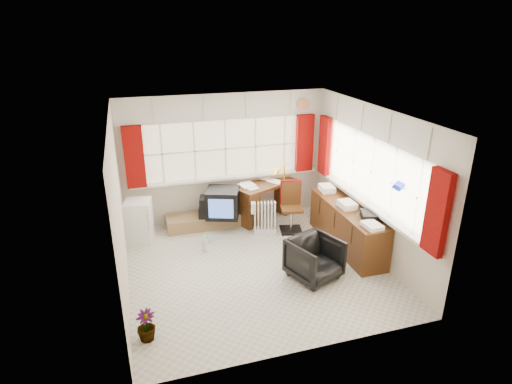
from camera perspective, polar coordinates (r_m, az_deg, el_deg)
ground at (r=7.07m, az=-0.04°, el=-9.92°), size 4.00×4.00×0.00m
room_walls at (r=6.41m, az=-0.04°, el=1.56°), size 4.00×4.00×4.00m
window_back at (r=8.37m, az=-3.92°, el=2.39°), size 3.70×0.12×3.60m
window_right at (r=7.38m, az=14.56°, el=-1.01°), size 0.12×3.70×3.60m
curtains at (r=7.54m, az=4.65°, el=4.26°), size 3.83×3.83×1.15m
overhead_cabinets at (r=7.42m, az=5.09°, el=10.29°), size 3.98×3.98×0.48m
desk at (r=8.61m, az=1.06°, el=-0.80°), size 1.43×1.11×0.78m
desk_lamp at (r=8.36m, az=3.83°, el=3.09°), size 0.17×0.14×0.43m
task_chair at (r=8.09m, az=4.68°, el=-1.64°), size 0.48×0.50×0.96m
office_chair at (r=6.71m, az=7.80°, el=-8.81°), size 0.91×0.92×0.65m
radiator at (r=8.03m, az=1.18°, el=-3.78°), size 0.44×0.25×0.62m
credenza at (r=7.66m, az=12.03°, el=-4.50°), size 0.50×2.00×0.85m
file_tray at (r=7.15m, az=14.89°, el=-3.05°), size 0.35×0.40×0.11m
tv_bench at (r=8.38m, az=-7.09°, el=-3.78°), size 1.40×0.50×0.25m
crt_tv at (r=8.12m, az=-4.45°, el=-1.46°), size 0.75×0.72×0.54m
hifi_stack at (r=8.18m, az=-5.72°, el=-1.99°), size 0.61×0.47×0.39m
mini_fridge at (r=8.01m, az=-15.34°, el=-3.68°), size 0.53×0.54×0.76m
spray_bottle_a at (r=7.51m, az=-6.83°, el=-6.74°), size 0.13×0.13×0.30m
spray_bottle_b at (r=7.81m, az=-6.44°, el=-5.97°), size 0.09×0.09×0.20m
flower_vase at (r=5.71m, az=-14.45°, el=-16.86°), size 0.31×0.31×0.42m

